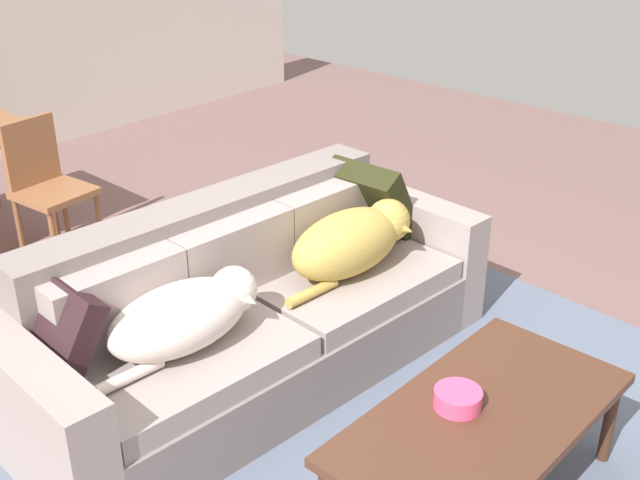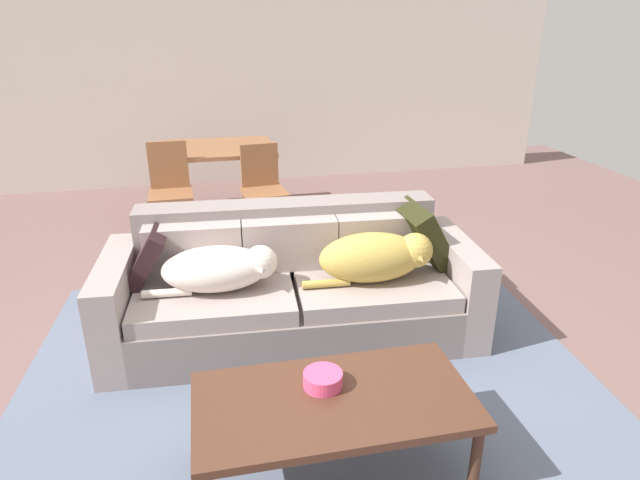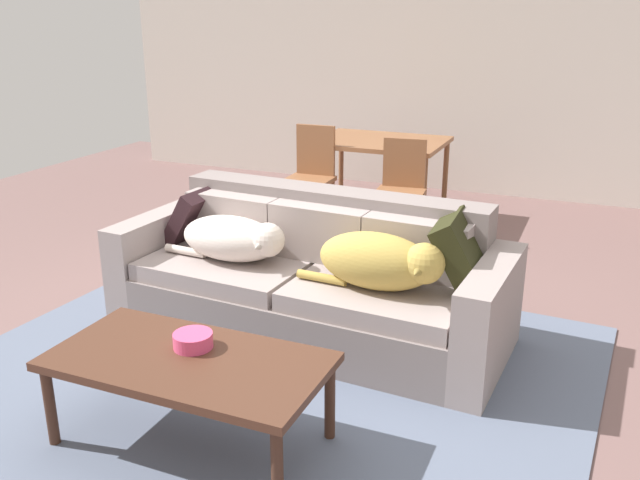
{
  "view_description": "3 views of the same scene",
  "coord_description": "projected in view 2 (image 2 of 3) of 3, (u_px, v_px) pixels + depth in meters",
  "views": [
    {
      "loc": [
        -2.21,
        -2.28,
        2.31
      ],
      "look_at": [
        0.21,
        -0.06,
        0.71
      ],
      "focal_mm": 44.84,
      "sensor_mm": 36.0,
      "label": 1
    },
    {
      "loc": [
        -0.53,
        -3.05,
        2.02
      ],
      "look_at": [
        0.16,
        0.15,
        0.67
      ],
      "focal_mm": 30.88,
      "sensor_mm": 36.0,
      "label": 2
    },
    {
      "loc": [
        1.54,
        -3.36,
        1.9
      ],
      "look_at": [
        0.12,
        -0.03,
        0.67
      ],
      "focal_mm": 38.27,
      "sensor_mm": 36.0,
      "label": 3
    }
  ],
  "objects": [
    {
      "name": "dog_on_right_cushion",
      "position": [
        377.0,
        257.0,
        3.47
      ],
      "size": [
        0.84,
        0.39,
        0.32
      ],
      "rotation": [
        0.0,
        0.0,
        -0.06
      ],
      "color": "tan",
      "rests_on": "couch"
    },
    {
      "name": "dog_on_left_cushion",
      "position": [
        221.0,
        268.0,
        3.37
      ],
      "size": [
        0.82,
        0.4,
        0.27
      ],
      "rotation": [
        0.0,
        0.0,
        -0.06
      ],
      "color": "silver",
      "rests_on": "couch"
    },
    {
      "name": "back_partition",
      "position": [
        241.0,
        73.0,
        6.73
      ],
      "size": [
        8.0,
        0.12,
        2.7
      ],
      "primitive_type": "cube",
      "color": "silver",
      "rests_on": "ground"
    },
    {
      "name": "dining_chair_near_left",
      "position": [
        170.0,
        187.0,
        5.14
      ],
      "size": [
        0.41,
        0.41,
        0.93
      ],
      "rotation": [
        0.0,
        0.0,
        0.02
      ],
      "color": "#935D3A",
      "rests_on": "ground"
    },
    {
      "name": "dining_chair_near_right",
      "position": [
        263.0,
        186.0,
        5.24
      ],
      "size": [
        0.44,
        0.44,
        0.88
      ],
      "rotation": [
        0.0,
        0.0,
        0.11
      ],
      "color": "#935D3A",
      "rests_on": "ground"
    },
    {
      "name": "throw_pillow_by_left_arm",
      "position": [
        147.0,
        255.0,
        3.48
      ],
      "size": [
        0.3,
        0.39,
        0.37
      ],
      "primitive_type": "cube",
      "rotation": [
        0.0,
        0.54,
        -0.07
      ],
      "color": "#2E1A1F",
      "rests_on": "couch"
    },
    {
      "name": "area_rug",
      "position": [
        312.0,
        389.0,
        3.18
      ],
      "size": [
        3.54,
        3.18,
        0.01
      ],
      "primitive_type": "cube",
      "rotation": [
        0.0,
        0.0,
        -0.06
      ],
      "color": "slate",
      "rests_on": "ground"
    },
    {
      "name": "couch",
      "position": [
        292.0,
        288.0,
        3.67
      ],
      "size": [
        2.45,
        1.07,
        0.83
      ],
      "rotation": [
        0.0,
        0.0,
        -0.06
      ],
      "color": "gray",
      "rests_on": "ground"
    },
    {
      "name": "throw_pillow_by_right_arm",
      "position": [
        424.0,
        235.0,
        3.73
      ],
      "size": [
        0.35,
        0.44,
        0.44
      ],
      "primitive_type": "cube",
      "rotation": [
        0.0,
        -0.52,
        0.04
      ],
      "color": "black",
      "rests_on": "couch"
    },
    {
      "name": "coffee_table",
      "position": [
        334.0,
        406.0,
        2.46
      ],
      "size": [
        1.24,
        0.64,
        0.44
      ],
      "color": "#4E2D1F",
      "rests_on": "ground"
    },
    {
      "name": "ground_plane",
      "position": [
        302.0,
        343.0,
        3.63
      ],
      "size": [
        10.0,
        10.0,
        0.0
      ],
      "primitive_type": "plane",
      "color": "#775855"
    },
    {
      "name": "bowl_on_coffee_table",
      "position": [
        323.0,
        379.0,
        2.51
      ],
      "size": [
        0.18,
        0.18,
        0.07
      ],
      "primitive_type": "cylinder",
      "color": "#EA4C7F",
      "rests_on": "coffee_table"
    },
    {
      "name": "dining_table",
      "position": [
        216.0,
        154.0,
        5.67
      ],
      "size": [
        1.18,
        0.91,
        0.75
      ],
      "color": "#935D3A",
      "rests_on": "ground"
    }
  ]
}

